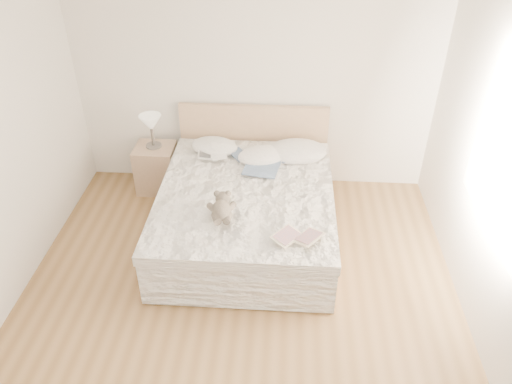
# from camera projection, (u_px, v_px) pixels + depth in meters

# --- Properties ---
(floor) EXTENTS (4.00, 4.50, 0.00)m
(floor) POSITION_uv_depth(u_px,v_px,m) (236.00, 318.00, 4.34)
(floor) COLOR brown
(floor) RESTS_ON ground
(wall_back) EXTENTS (4.00, 0.02, 2.70)m
(wall_back) POSITION_uv_depth(u_px,v_px,m) (254.00, 74.00, 5.41)
(wall_back) COLOR silver
(wall_back) RESTS_ON ground
(window) EXTENTS (0.02, 1.30, 1.10)m
(window) POSITION_uv_depth(u_px,v_px,m) (505.00, 167.00, 3.65)
(window) COLOR white
(window) RESTS_ON wall_right
(bed) EXTENTS (1.72, 2.14, 1.00)m
(bed) POSITION_uv_depth(u_px,v_px,m) (247.00, 209.00, 5.14)
(bed) COLOR tan
(bed) RESTS_ON floor
(nightstand) EXTENTS (0.45, 0.40, 0.56)m
(nightstand) POSITION_uv_depth(u_px,v_px,m) (157.00, 168.00, 5.84)
(nightstand) COLOR #9D8366
(nightstand) RESTS_ON floor
(table_lamp) EXTENTS (0.32, 0.32, 0.39)m
(table_lamp) POSITION_uv_depth(u_px,v_px,m) (151.00, 125.00, 5.54)
(table_lamp) COLOR #4C4742
(table_lamp) RESTS_ON nightstand
(pillow_left) EXTENTS (0.60, 0.49, 0.16)m
(pillow_left) POSITION_uv_depth(u_px,v_px,m) (215.00, 146.00, 5.54)
(pillow_left) COLOR white
(pillow_left) RESTS_ON bed
(pillow_middle) EXTENTS (0.63, 0.53, 0.16)m
(pillow_middle) POSITION_uv_depth(u_px,v_px,m) (262.00, 156.00, 5.37)
(pillow_middle) COLOR white
(pillow_middle) RESTS_ON bed
(pillow_right) EXTENTS (0.73, 0.55, 0.20)m
(pillow_right) POSITION_uv_depth(u_px,v_px,m) (296.00, 151.00, 5.45)
(pillow_right) COLOR silver
(pillow_right) RESTS_ON bed
(blouse) EXTENTS (0.64, 0.67, 0.02)m
(blouse) POSITION_uv_depth(u_px,v_px,m) (263.00, 163.00, 5.26)
(blouse) COLOR #405573
(blouse) RESTS_ON bed
(photo_book) EXTENTS (0.36, 0.27, 0.02)m
(photo_book) POSITION_uv_depth(u_px,v_px,m) (213.00, 155.00, 5.41)
(photo_book) COLOR white
(photo_book) RESTS_ON bed
(childrens_book) EXTENTS (0.46, 0.44, 0.02)m
(childrens_book) POSITION_uv_depth(u_px,v_px,m) (298.00, 237.00, 4.27)
(childrens_book) COLOR beige
(childrens_book) RESTS_ON bed
(teddy_bear) EXTENTS (0.28, 0.36, 0.17)m
(teddy_bear) POSITION_uv_depth(u_px,v_px,m) (221.00, 216.00, 4.48)
(teddy_bear) COLOR #5F554A
(teddy_bear) RESTS_ON bed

